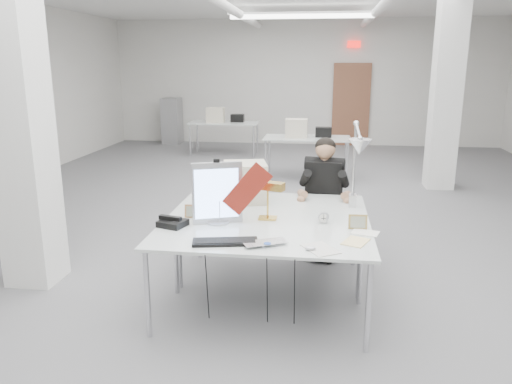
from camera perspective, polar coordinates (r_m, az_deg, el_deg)
room_shell at (r=6.45m, az=3.79°, el=10.91°), size 10.04×14.04×3.24m
desk_main at (r=4.05m, az=0.59°, el=-5.05°), size 1.80×0.90×0.02m
desk_second at (r=4.90m, az=1.85°, el=-1.55°), size 1.80×0.90×0.02m
bg_desk_a at (r=9.39m, az=5.86°, el=6.16°), size 1.60×0.80×0.02m
bg_desk_b at (r=11.78m, az=-3.66°, el=7.90°), size 1.60×0.80×0.02m
filing_cabinet at (r=13.61m, az=-9.58°, el=8.02°), size 0.45×0.55×1.20m
office_chair at (r=5.51m, az=7.70°, el=-1.59°), size 0.65×0.65×1.16m
seated_person at (r=5.38m, az=7.82°, el=1.52°), size 0.53×0.63×0.85m
monitor at (r=4.27m, az=-4.45°, el=-0.12°), size 0.42×0.19×0.53m
pennant at (r=4.18m, az=-1.00°, el=0.35°), size 0.43×0.02×0.47m
keyboard at (r=3.85m, az=-3.54°, el=-5.71°), size 0.52×0.26×0.02m
laptop at (r=3.77m, az=1.32°, el=-6.13°), size 0.40×0.35×0.03m
mouse at (r=3.73m, az=6.21°, el=-6.40°), size 0.09×0.06×0.03m
bankers_lamp at (r=4.39m, az=1.35°, el=-1.14°), size 0.30×0.20×0.32m
desk_phone at (r=4.29m, az=-9.49°, el=-3.54°), size 0.26×0.25×0.05m
picture_frame_left at (r=4.50m, az=-7.20°, el=-2.19°), size 0.15×0.04×0.12m
picture_frame_right at (r=4.25m, az=11.56°, el=-3.36°), size 0.16×0.04×0.12m
desk_clock at (r=4.35m, az=7.75°, el=-2.90°), size 0.10×0.05×0.09m
paper_stack_a at (r=3.76m, az=7.37°, el=-6.47°), size 0.31×0.34×0.01m
paper_stack_b at (r=3.95m, az=11.31°, el=-5.58°), size 0.24×0.28×0.01m
paper_stack_c at (r=4.17m, az=12.37°, el=-4.56°), size 0.25×0.20×0.01m
beige_monitor at (r=4.95m, az=-1.24°, el=1.12°), size 0.49×0.47×0.39m
architect_lamp at (r=4.56m, az=11.38°, el=3.21°), size 0.37×0.76×0.94m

